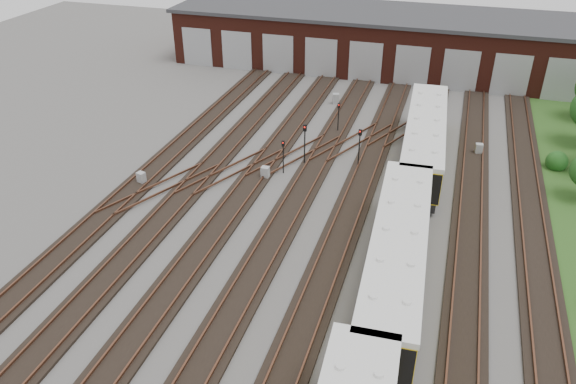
% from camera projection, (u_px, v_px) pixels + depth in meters
% --- Properties ---
extents(ground, '(120.00, 120.00, 0.00)m').
position_uv_depth(ground, '(293.00, 268.00, 33.64)').
color(ground, '#4D4B48').
rests_on(ground, ground).
extents(track_network, '(30.40, 70.00, 0.33)m').
position_uv_depth(track_network, '(293.00, 260.00, 34.11)').
color(track_network, black).
rests_on(track_network, ground).
extents(maintenance_shed, '(51.00, 12.50, 6.35)m').
position_uv_depth(maintenance_shed, '(392.00, 40.00, 64.93)').
color(maintenance_shed, '#491A12').
rests_on(maintenance_shed, ground).
extents(metro_train, '(3.73, 48.54, 3.39)m').
position_uv_depth(metro_train, '(397.00, 256.00, 31.23)').
color(metro_train, black).
rests_on(metro_train, ground).
extents(signal_mast_0, '(0.23, 0.22, 2.77)m').
position_uv_depth(signal_mast_0, '(283.00, 153.00, 42.98)').
color(signal_mast_0, black).
rests_on(signal_mast_0, ground).
extents(signal_mast_1, '(0.27, 0.26, 3.47)m').
position_uv_depth(signal_mast_1, '(305.00, 140.00, 43.98)').
color(signal_mast_1, black).
rests_on(signal_mast_1, ground).
extents(signal_mast_2, '(0.25, 0.23, 2.77)m').
position_uv_depth(signal_mast_2, '(338.00, 114.00, 49.64)').
color(signal_mast_2, black).
rests_on(signal_mast_2, ground).
extents(signal_mast_3, '(0.26, 0.24, 3.25)m').
position_uv_depth(signal_mast_3, '(359.00, 143.00, 43.71)').
color(signal_mast_3, black).
rests_on(signal_mast_3, ground).
extents(relay_cabinet_0, '(0.69, 0.62, 0.96)m').
position_uv_depth(relay_cabinet_0, '(141.00, 178.00, 42.18)').
color(relay_cabinet_0, '#9DA0A2').
rests_on(relay_cabinet_0, ground).
extents(relay_cabinet_1, '(0.75, 0.68, 1.05)m').
position_uv_depth(relay_cabinet_1, '(336.00, 99.00, 56.25)').
color(relay_cabinet_1, '#9DA0A2').
rests_on(relay_cabinet_1, ground).
extents(relay_cabinet_2, '(0.61, 0.51, 1.00)m').
position_uv_depth(relay_cabinet_2, '(265.00, 173.00, 42.85)').
color(relay_cabinet_2, '#9DA0A2').
rests_on(relay_cabinet_2, ground).
extents(relay_cabinet_3, '(0.65, 0.59, 0.91)m').
position_uv_depth(relay_cabinet_3, '(414.00, 192.00, 40.46)').
color(relay_cabinet_3, '#9DA0A2').
rests_on(relay_cabinet_3, ground).
extents(relay_cabinet_4, '(0.64, 0.56, 0.96)m').
position_uv_depth(relay_cabinet_4, '(479.00, 149.00, 46.45)').
color(relay_cabinet_4, '#9DA0A2').
rests_on(relay_cabinet_4, ground).
extents(bush_1, '(1.69, 1.69, 1.69)m').
position_uv_depth(bush_1, '(558.00, 159.00, 44.15)').
color(bush_1, '#164313').
rests_on(bush_1, ground).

